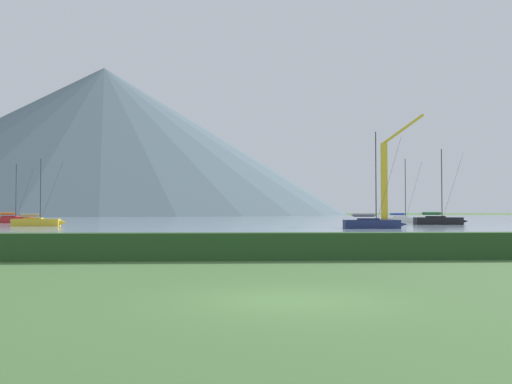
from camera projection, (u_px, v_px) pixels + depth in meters
ground_plane at (289, 301)px, 13.02m from camera, size 1000.00×1000.00×0.00m
harbor_water at (232, 219)px, 149.78m from camera, size 320.00×246.00×0.00m
hedge_line at (260, 246)px, 24.02m from camera, size 80.00×1.20×1.11m
sailboat_slip_0 at (37, 222)px, 77.22m from camera, size 7.03×2.54×8.95m
sailboat_slip_1 at (439, 220)px, 85.77m from camera, size 7.93×2.83×11.12m
sailboat_slip_2 at (403, 219)px, 97.63m from camera, size 7.01×2.24×10.78m
sailboat_slip_3 at (372, 223)px, 66.65m from camera, size 7.32×2.44×11.09m
sailboat_slip_4 at (13, 219)px, 97.27m from camera, size 7.43×2.42×9.87m
dock_crane at (386, 189)px, 83.85m from camera, size 6.88×2.00×16.07m
distant_hill_west_ridge at (126, 184)px, 379.34m from camera, size 185.94×185.94×38.37m
distant_hill_central_peak at (104, 141)px, 322.32m from camera, size 265.92×265.92×81.40m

